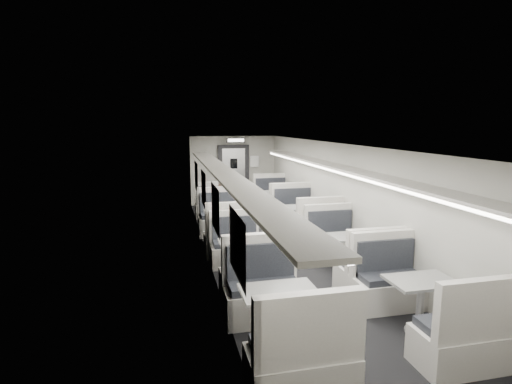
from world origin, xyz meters
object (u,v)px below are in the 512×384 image
booth_right_a (278,204)px  passenger (226,200)px  booth_left_c (243,259)px  booth_right_b (305,222)px  exit_sign (236,140)px  booth_left_d (279,320)px  booth_right_c (349,255)px  booth_left_a (214,211)px  booth_right_d (420,305)px  vestibule_door (234,175)px  booth_left_b (225,227)px

booth_right_a → passenger: (-1.77, -1.09, 0.40)m
booth_left_c → booth_right_b: booth_right_b is taller
booth_right_a → exit_sign: exit_sign is taller
booth_left_c → booth_right_a: (2.00, 4.62, 0.04)m
booth_left_c → booth_left_d: bearing=-90.0°
booth_right_b → booth_right_c: (0.00, -2.47, -0.03)m
booth_right_b → booth_left_a: bearing=133.8°
booth_left_c → exit_sign: exit_sign is taller
booth_right_b → booth_right_a: bearing=90.0°
booth_left_a → booth_left_d: bearing=-90.0°
booth_left_a → passenger: passenger is taller
booth_left_d → exit_sign: exit_sign is taller
booth_right_b → booth_right_d: (0.00, -4.66, -0.03)m
booth_left_a → booth_right_b: booth_right_b is taller
passenger → vestibule_door: size_ratio=0.77×
booth_left_b → vestibule_door: (1.00, 4.68, 0.63)m
booth_left_d → booth_right_d: booth_left_d is taller
booth_left_b → booth_left_d: bearing=-90.0°
booth_right_b → vestibule_door: (-1.00, 4.66, 0.62)m
booth_left_a → booth_right_b: bearing=-46.2°
booth_left_a → booth_right_d: booth_right_d is taller
booth_right_d → booth_left_a: bearing=106.5°
booth_left_d → vestibule_door: bearing=83.9°
booth_right_b → booth_left_d: bearing=-113.2°
booth_left_b → booth_right_b: bearing=0.4°
booth_left_d → passenger: bearing=87.8°
passenger → booth_right_c: bearing=-78.2°
passenger → vestibule_door: (0.77, 3.37, 0.23)m
booth_left_a → booth_left_c: bearing=-90.0°
booth_left_a → exit_sign: 3.01m
booth_left_b → booth_right_c: booth_left_b is taller
booth_left_c → booth_left_d: 2.43m
booth_right_a → passenger: 2.12m
booth_right_a → booth_left_b: bearing=-129.8°
booth_left_b → booth_left_d: size_ratio=0.99×
booth_right_d → passenger: size_ratio=1.35×
booth_left_d → exit_sign: (1.00, 8.84, 1.87)m
booth_right_b → booth_left_c: bearing=-131.8°
vestibule_door → booth_right_b: bearing=-77.9°
booth_left_c → booth_left_d: size_ratio=0.89×
booth_left_c → booth_right_d: bearing=-50.5°
booth_right_a → booth_right_d: (0.00, -7.04, -0.01)m
booth_left_c → exit_sign: size_ratio=3.32×
booth_left_c → passenger: (0.23, 3.53, 0.44)m
booth_left_b → booth_left_d: 4.65m
booth_left_b → booth_right_a: size_ratio=1.01×
booth_right_c → exit_sign: size_ratio=3.53×
booth_right_c → exit_sign: 6.98m
booth_left_a → exit_sign: bearing=64.4°
passenger → booth_right_b: bearing=-49.5°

